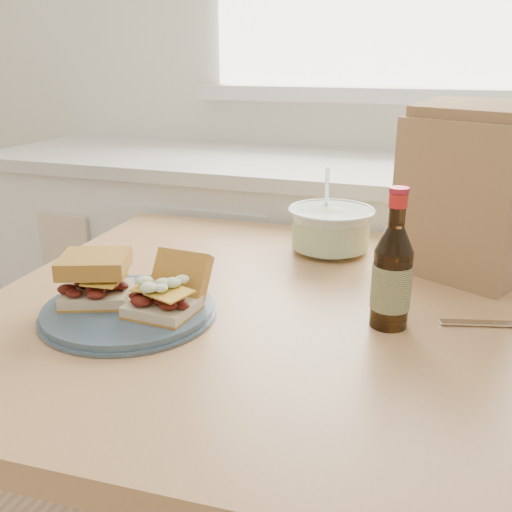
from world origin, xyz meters
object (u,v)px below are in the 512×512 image
(dining_table, at_px, (262,360))
(beer_bottle, at_px, (392,276))
(plate, at_px, (129,310))
(paper_bag, at_px, (465,199))
(coleslaw_bowl, at_px, (330,231))

(dining_table, xyz_separation_m, beer_bottle, (0.23, -0.02, 0.21))
(dining_table, distance_m, plate, 0.27)
(plate, height_order, beer_bottle, beer_bottle)
(plate, bearing_deg, paper_bag, 37.49)
(dining_table, distance_m, coleslaw_bowl, 0.36)
(coleslaw_bowl, relative_size, paper_bag, 0.63)
(paper_bag, bearing_deg, beer_bottle, -82.44)
(dining_table, xyz_separation_m, paper_bag, (0.33, 0.27, 0.28))
(plate, xyz_separation_m, coleslaw_bowl, (0.25, 0.45, 0.04))
(beer_bottle, bearing_deg, coleslaw_bowl, 132.96)
(beer_bottle, bearing_deg, plate, -149.59)
(dining_table, height_order, plate, plate)
(dining_table, height_order, paper_bag, paper_bag)
(coleslaw_bowl, xyz_separation_m, beer_bottle, (0.17, -0.34, 0.04))
(coleslaw_bowl, height_order, paper_bag, paper_bag)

